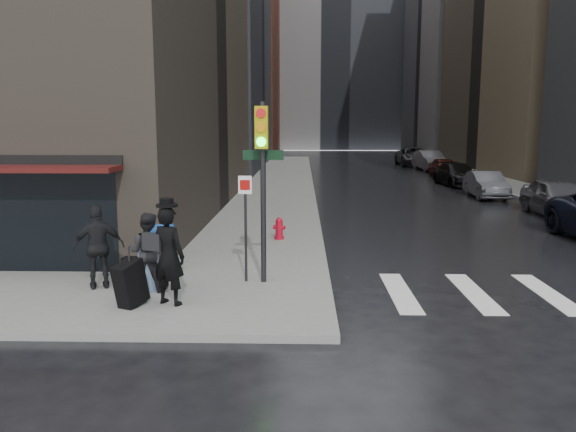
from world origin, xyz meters
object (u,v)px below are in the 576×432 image
Objects in this scene: man_jeans at (148,252)px; parked_car_2 at (486,185)px; parked_car_4 at (444,167)px; man_overcoat at (161,260)px; fire_hydrant at (279,229)px; parked_car_6 at (414,156)px; man_greycoat at (99,247)px; parked_car_3 at (457,174)px; traffic_light at (261,168)px; parked_car_1 at (557,198)px; parked_car_5 at (430,160)px.

man_jeans is 0.41× the size of parked_car_2.
man_jeans is at bearing -115.75° from parked_car_4.
parked_car_4 is at bearing -108.02° from man_jeans.
fire_hydrant is (2.02, 6.43, -0.59)m from man_overcoat.
man_overcoat is 0.36× the size of parked_car_6.
parked_car_4 is at bearing -139.18° from man_greycoat.
parked_car_4 is (0.66, 5.77, 0.00)m from parked_car_3.
parked_car_6 is at bearing -101.48° from man_jeans.
man_jeans is 0.36× the size of parked_car_3.
parked_car_1 is at bearing 45.78° from traffic_light.
parked_car_6 is (-0.15, 5.77, 0.02)m from parked_car_5.
parked_car_4 is 5.78m from parked_car_5.
parked_car_6 is at bearing 72.62° from fire_hydrant.
parked_car_2 is (9.93, 11.41, 0.21)m from fire_hydrant.
man_jeans is 17.44m from parked_car_1.
parked_car_1 is at bearing -89.17° from parked_car_6.
man_greycoat is (-1.09, 0.12, 0.07)m from man_jeans.
parked_car_2 reaches higher than fire_hydrant.
parked_car_4 is 11.55m from parked_car_6.
parked_car_3 is at bearing 91.08° from parked_car_2.
man_jeans reaches higher than parked_car_6.
man_overcoat is 0.53× the size of parked_car_2.
parked_car_6 is (14.43, 39.85, -0.23)m from man_greycoat.
man_overcoat is 3.16× the size of fire_hydrant.
parked_car_1 reaches higher than parked_car_4.
man_jeans is 0.34× the size of parked_car_5.
man_jeans is 20.99m from parked_car_2.
parked_car_4 is (14.34, 28.30, -0.37)m from man_greycoat.
man_greycoat is 0.37× the size of parked_car_5.
parked_car_6 is (0.09, 11.55, 0.14)m from parked_car_4.
traffic_light is 35.42m from parked_car_5.
parked_car_1 is 1.11× the size of parked_car_4.
fire_hydrant is at bearing -128.78° from parked_car_2.
traffic_light reaches higher than parked_car_4.
parked_car_1 is at bearing 27.34° from fire_hydrant.
man_greycoat is at bearing -126.73° from parked_car_2.
parked_car_3 is at bearing -93.00° from man_overcoat.
man_greycoat is at bearing -109.29° from parked_car_6.
traffic_light is 5.88× the size of fire_hydrant.
man_jeans is 2.98m from traffic_light.
parked_car_3 is 1.17× the size of parked_car_4.
parked_car_1 is at bearing -94.48° from parked_car_5.
parked_car_6 is at bearing 87.07° from parked_car_5.
parked_car_6 is (13.34, 39.97, -0.16)m from man_jeans.
man_greycoat is 0.45× the size of parked_car_4.
man_overcoat reaches higher than parked_car_2.
traffic_light is at bearing -134.64° from parked_car_1.
traffic_light is at bearing -119.66° from parked_car_2.
man_jeans is 42.14m from parked_car_6.
parked_car_5 is 0.82× the size of parked_car_6.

